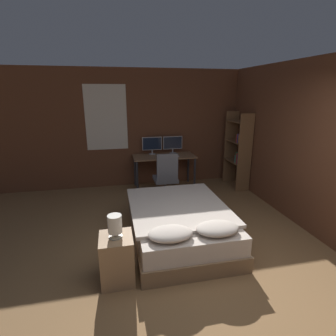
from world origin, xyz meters
The scene contains 13 objects.
ground_plane centered at (0.00, 0.00, 0.00)m, with size 20.00×20.00×0.00m, color brown.
wall_back centered at (-0.02, 4.03, 1.35)m, with size 12.00×0.08×2.70m.
wall_side_right centered at (1.83, 1.50, 1.35)m, with size 0.06×12.00×2.70m.
bed centered at (-0.30, 1.34, 0.27)m, with size 1.43×1.96×0.61m.
nightstand centered at (-1.25, 0.62, 0.29)m, with size 0.38×0.41×0.58m.
bedside_lamp centered at (-1.25, 0.62, 0.74)m, with size 0.16×0.16×0.27m.
desk centered at (-0.07, 3.65, 0.67)m, with size 1.42×0.62×0.77m.
monitor_left centered at (-0.31, 3.86, 1.00)m, with size 0.46×0.16×0.41m.
monitor_right centered at (0.18, 3.86, 1.00)m, with size 0.46×0.16×0.41m.
keyboard centered at (-0.07, 3.44, 0.78)m, with size 0.36×0.13×0.02m.
computer_mouse centered at (0.21, 3.44, 0.79)m, with size 0.07×0.05×0.04m.
office_chair centered at (-0.18, 2.90, 0.41)m, with size 0.52×0.52×1.02m.
bookshelf centered at (1.62, 3.30, 0.95)m, with size 0.33×0.73×1.75m.
Camera 1 is at (-1.22, -2.11, 2.19)m, focal length 28.00 mm.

